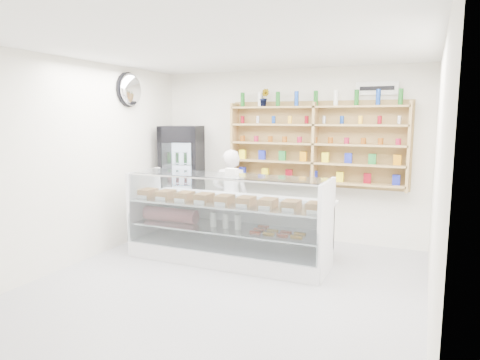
% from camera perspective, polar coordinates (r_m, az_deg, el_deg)
% --- Properties ---
extents(room, '(5.00, 5.00, 5.00)m').
position_cam_1_polar(room, '(4.91, -2.48, 1.15)').
color(room, '#9F9EA3').
rests_on(room, ground).
extents(display_counter, '(2.84, 0.85, 1.24)m').
position_cam_1_polar(display_counter, '(6.08, -1.66, -7.61)').
color(display_counter, white).
rests_on(display_counter, floor).
extents(shop_worker, '(0.65, 0.54, 1.53)m').
position_cam_1_polar(shop_worker, '(6.70, -1.24, -2.41)').
color(shop_worker, silver).
rests_on(shop_worker, floor).
extents(drinks_cooler, '(0.82, 0.80, 1.87)m').
position_cam_1_polar(drinks_cooler, '(7.68, -7.71, 0.19)').
color(drinks_cooler, black).
rests_on(drinks_cooler, floor).
extents(wall_shelving, '(2.84, 0.28, 1.33)m').
position_cam_1_polar(wall_shelving, '(6.92, 9.92, 4.72)').
color(wall_shelving, '#AA8350').
rests_on(wall_shelving, back_wall).
extents(potted_plant, '(0.18, 0.16, 0.29)m').
position_cam_1_polar(potted_plant, '(7.17, 3.26, 10.91)').
color(potted_plant, '#1E6626').
rests_on(potted_plant, wall_shelving).
extents(security_mirror, '(0.15, 0.50, 0.50)m').
position_cam_1_polar(security_mirror, '(7.06, -14.34, 11.61)').
color(security_mirror, silver).
rests_on(security_mirror, left_wall).
extents(wall_sign, '(0.62, 0.03, 0.20)m').
position_cam_1_polar(wall_sign, '(6.89, 17.80, 11.56)').
color(wall_sign, white).
rests_on(wall_sign, back_wall).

